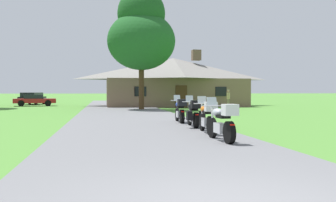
{
  "coord_description": "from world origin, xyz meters",
  "views": [
    {
      "loc": [
        -1.49,
        -4.75,
        1.54
      ],
      "look_at": [
        2.35,
        18.52,
        0.95
      ],
      "focal_mm": 41.51,
      "sensor_mm": 36.0,
      "label": 1
    }
  ],
  "objects_px": {
    "parked_black_suv_far_left": "(32,98)",
    "parked_red_sedan_far_left": "(34,100)",
    "motorcycle_silver_nearest_to_camera": "(222,122)",
    "motorcycle_orange_second_in_row": "(207,117)",
    "motorcycle_blue_farthest_in_row": "(180,111)",
    "tree_by_lodge_front": "(141,33)",
    "bystander_tan_shirt_near_lodge": "(228,98)",
    "motorcycle_black_third_in_row": "(194,114)"
  },
  "relations": [
    {
      "from": "parked_black_suv_far_left",
      "to": "parked_red_sedan_far_left",
      "type": "xyz_separation_m",
      "value": [
        1.07,
        -5.02,
        -0.13
      ]
    },
    {
      "from": "motorcycle_orange_second_in_row",
      "to": "motorcycle_black_third_in_row",
      "type": "bearing_deg",
      "value": 91.43
    },
    {
      "from": "motorcycle_blue_farthest_in_row",
      "to": "motorcycle_black_third_in_row",
      "type": "bearing_deg",
      "value": -85.82
    },
    {
      "from": "motorcycle_black_third_in_row",
      "to": "parked_red_sedan_far_left",
      "type": "bearing_deg",
      "value": 114.57
    },
    {
      "from": "motorcycle_orange_second_in_row",
      "to": "parked_black_suv_far_left",
      "type": "height_order",
      "value": "parked_black_suv_far_left"
    },
    {
      "from": "parked_red_sedan_far_left",
      "to": "tree_by_lodge_front",
      "type": "bearing_deg",
      "value": -145.12
    },
    {
      "from": "motorcycle_silver_nearest_to_camera",
      "to": "motorcycle_orange_second_in_row",
      "type": "xyz_separation_m",
      "value": [
        0.15,
        2.25,
        0.0
      ]
    },
    {
      "from": "bystander_tan_shirt_near_lodge",
      "to": "motorcycle_silver_nearest_to_camera",
      "type": "bearing_deg",
      "value": -166.82
    },
    {
      "from": "motorcycle_black_third_in_row",
      "to": "parked_black_suv_far_left",
      "type": "distance_m",
      "value": 33.75
    },
    {
      "from": "motorcycle_orange_second_in_row",
      "to": "parked_red_sedan_far_left",
      "type": "xyz_separation_m",
      "value": [
        -10.77,
        28.89,
        0.02
      ]
    },
    {
      "from": "tree_by_lodge_front",
      "to": "motorcycle_black_third_in_row",
      "type": "bearing_deg",
      "value": -87.82
    },
    {
      "from": "motorcycle_silver_nearest_to_camera",
      "to": "motorcycle_orange_second_in_row",
      "type": "height_order",
      "value": "same"
    },
    {
      "from": "motorcycle_orange_second_in_row",
      "to": "motorcycle_blue_farthest_in_row",
      "type": "xyz_separation_m",
      "value": [
        -0.03,
        4.78,
        0.0
      ]
    },
    {
      "from": "motorcycle_blue_farthest_in_row",
      "to": "parked_red_sedan_far_left",
      "type": "distance_m",
      "value": 26.39
    },
    {
      "from": "motorcycle_blue_farthest_in_row",
      "to": "tree_by_lodge_front",
      "type": "height_order",
      "value": "tree_by_lodge_front"
    },
    {
      "from": "motorcycle_black_third_in_row",
      "to": "parked_black_suv_far_left",
      "type": "bearing_deg",
      "value": 113.04
    },
    {
      "from": "motorcycle_blue_farthest_in_row",
      "to": "parked_red_sedan_far_left",
      "type": "relative_size",
      "value": 0.47
    },
    {
      "from": "motorcycle_black_third_in_row",
      "to": "parked_red_sedan_far_left",
      "type": "height_order",
      "value": "motorcycle_black_third_in_row"
    },
    {
      "from": "motorcycle_orange_second_in_row",
      "to": "bystander_tan_shirt_near_lodge",
      "type": "relative_size",
      "value": 1.24
    },
    {
      "from": "motorcycle_silver_nearest_to_camera",
      "to": "parked_red_sedan_far_left",
      "type": "xyz_separation_m",
      "value": [
        -10.62,
        31.14,
        0.02
      ]
    },
    {
      "from": "motorcycle_black_third_in_row",
      "to": "parked_red_sedan_far_left",
      "type": "relative_size",
      "value": 0.47
    },
    {
      "from": "motorcycle_orange_second_in_row",
      "to": "motorcycle_black_third_in_row",
      "type": "relative_size",
      "value": 1.0
    },
    {
      "from": "motorcycle_blue_farthest_in_row",
      "to": "bystander_tan_shirt_near_lodge",
      "type": "xyz_separation_m",
      "value": [
        7.41,
        15.29,
        0.33
      ]
    },
    {
      "from": "motorcycle_orange_second_in_row",
      "to": "motorcycle_blue_farthest_in_row",
      "type": "height_order",
      "value": "same"
    },
    {
      "from": "motorcycle_orange_second_in_row",
      "to": "motorcycle_blue_farthest_in_row",
      "type": "relative_size",
      "value": 1.0
    },
    {
      "from": "motorcycle_silver_nearest_to_camera",
      "to": "bystander_tan_shirt_near_lodge",
      "type": "relative_size",
      "value": 1.24
    },
    {
      "from": "motorcycle_black_third_in_row",
      "to": "parked_black_suv_far_left",
      "type": "height_order",
      "value": "parked_black_suv_far_left"
    },
    {
      "from": "bystander_tan_shirt_near_lodge",
      "to": "parked_red_sedan_far_left",
      "type": "xyz_separation_m",
      "value": [
        -18.15,
        8.82,
        -0.31
      ]
    },
    {
      "from": "parked_black_suv_far_left",
      "to": "motorcycle_black_third_in_row",
      "type": "bearing_deg",
      "value": -60.66
    },
    {
      "from": "bystander_tan_shirt_near_lodge",
      "to": "parked_red_sedan_far_left",
      "type": "height_order",
      "value": "bystander_tan_shirt_near_lodge"
    },
    {
      "from": "motorcycle_silver_nearest_to_camera",
      "to": "parked_black_suv_far_left",
      "type": "distance_m",
      "value": 38.0
    },
    {
      "from": "parked_red_sedan_far_left",
      "to": "motorcycle_silver_nearest_to_camera",
      "type": "bearing_deg",
      "value": -170.93
    },
    {
      "from": "motorcycle_black_third_in_row",
      "to": "motorcycle_blue_farthest_in_row",
      "type": "bearing_deg",
      "value": 94.66
    },
    {
      "from": "tree_by_lodge_front",
      "to": "parked_red_sedan_far_left",
      "type": "xyz_separation_m",
      "value": [
        -10.21,
        10.34,
        -5.67
      ]
    },
    {
      "from": "motorcycle_silver_nearest_to_camera",
      "to": "motorcycle_blue_farthest_in_row",
      "type": "relative_size",
      "value": 1.0
    },
    {
      "from": "parked_red_sedan_far_left",
      "to": "parked_black_suv_far_left",
      "type": "bearing_deg",
      "value": 2.32
    },
    {
      "from": "parked_black_suv_far_left",
      "to": "motorcycle_orange_second_in_row",
      "type": "bearing_deg",
      "value": -62.07
    },
    {
      "from": "parked_black_suv_far_left",
      "to": "parked_red_sedan_far_left",
      "type": "distance_m",
      "value": 5.13
    },
    {
      "from": "parked_black_suv_far_left",
      "to": "motorcycle_silver_nearest_to_camera",
      "type": "bearing_deg",
      "value": -63.4
    },
    {
      "from": "motorcycle_blue_farthest_in_row",
      "to": "bystander_tan_shirt_near_lodge",
      "type": "relative_size",
      "value": 1.24
    },
    {
      "from": "motorcycle_orange_second_in_row",
      "to": "parked_black_suv_far_left",
      "type": "bearing_deg",
      "value": 112.25
    },
    {
      "from": "motorcycle_orange_second_in_row",
      "to": "motorcycle_black_third_in_row",
      "type": "height_order",
      "value": "same"
    }
  ]
}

